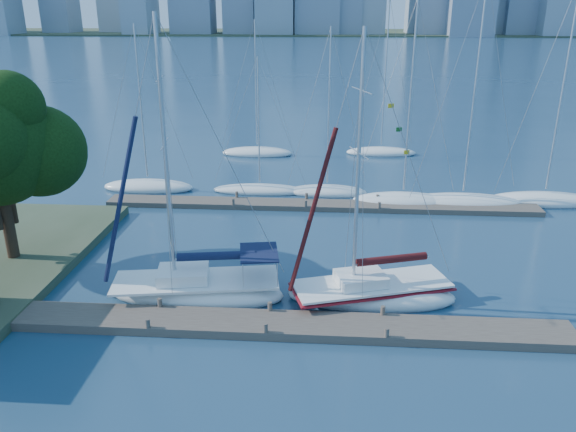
{
  "coord_description": "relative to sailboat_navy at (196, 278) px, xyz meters",
  "views": [
    {
      "loc": [
        2.38,
        -21.03,
        13.06
      ],
      "look_at": [
        0.59,
        4.0,
        3.77
      ],
      "focal_mm": 35.0,
      "sensor_mm": 36.0,
      "label": 1
    }
  ],
  "objects": [
    {
      "name": "bg_boat_0",
      "position": [
        -7.54,
        16.68,
        -0.79
      ],
      "size": [
        6.99,
        2.53,
        12.49
      ],
      "rotation": [
        0.0,
        0.0,
        0.03
      ],
      "color": "white",
      "rests_on": "ground"
    },
    {
      "name": "bg_boat_5",
      "position": [
        21.62,
        15.52,
        -0.76
      ],
      "size": [
        8.21,
        4.04,
        15.44
      ],
      "rotation": [
        0.0,
        0.0,
        0.21
      ],
      "color": "white",
      "rests_on": "ground"
    },
    {
      "name": "sailboat_maroon",
      "position": [
        8.31,
        0.34,
        -0.02
      ],
      "size": [
        8.35,
        4.88,
        12.98
      ],
      "rotation": [
        0.0,
        0.0,
        0.31
      ],
      "color": "white",
      "rests_on": "ground"
    },
    {
      "name": "bg_boat_7",
      "position": [
        11.2,
        29.17,
        -0.78
      ],
      "size": [
        6.86,
        4.65,
        14.4
      ],
      "rotation": [
        0.0,
        0.0,
        0.42
      ],
      "color": "white",
      "rests_on": "ground"
    },
    {
      "name": "far_shore",
      "position": [
        3.7,
        317.45,
        -1.06
      ],
      "size": [
        800.0,
        100.0,
        1.5
      ],
      "primitive_type": "cube",
      "color": "#38472D",
      "rests_on": "ground"
    },
    {
      "name": "bg_boat_6",
      "position": [
        -0.55,
        28.12,
        -0.79
      ],
      "size": [
        6.67,
        2.33,
        12.57
      ],
      "rotation": [
        0.0,
        0.0,
        0.01
      ],
      "color": "white",
      "rests_on": "ground"
    },
    {
      "name": "sailboat_navy",
      "position": [
        0.0,
        0.0,
        0.0
      ],
      "size": [
        8.71,
        4.03,
        13.56
      ],
      "rotation": [
        0.0,
        0.0,
        0.16
      ],
      "color": "white",
      "rests_on": "ground"
    },
    {
      "name": "bg_boat_2",
      "position": [
        6.14,
        16.54,
        -0.81
      ],
      "size": [
        6.23,
        3.29,
        12.28
      ],
      "rotation": [
        0.0,
        0.0,
        0.22
      ],
      "color": "white",
      "rests_on": "ground"
    },
    {
      "name": "ground",
      "position": [
        3.7,
        -2.55,
        -1.06
      ],
      "size": [
        700.0,
        700.0,
        0.0
      ],
      "primitive_type": "plane",
      "color": "#17304B",
      "rests_on": "ground"
    },
    {
      "name": "bg_boat_3",
      "position": [
        11.54,
        14.64,
        -0.76
      ],
      "size": [
        7.43,
        3.38,
        14.18
      ],
      "rotation": [
        0.0,
        0.0,
        0.13
      ],
      "color": "white",
      "rests_on": "ground"
    },
    {
      "name": "near_dock",
      "position": [
        3.7,
        -2.55,
        -0.86
      ],
      "size": [
        26.0,
        2.0,
        0.4
      ],
      "primitive_type": "cube",
      "color": "#4D4139",
      "rests_on": "ground"
    },
    {
      "name": "bg_boat_4",
      "position": [
        15.71,
        14.74,
        -0.77
      ],
      "size": [
        8.81,
        5.45,
        15.58
      ],
      "rotation": [
        0.0,
        0.0,
        0.39
      ],
      "color": "white",
      "rests_on": "ground"
    },
    {
      "name": "far_dock",
      "position": [
        5.7,
        13.45,
        -0.88
      ],
      "size": [
        30.0,
        1.8,
        0.36
      ],
      "primitive_type": "cube",
      "color": "#4D4139",
      "rests_on": "ground"
    },
    {
      "name": "bg_boat_1",
      "position": [
        1.08,
        16.6,
        -0.85
      ],
      "size": [
        7.28,
        2.89,
        10.26
      ],
      "rotation": [
        0.0,
        0.0,
        -0.15
      ],
      "color": "white",
      "rests_on": "ground"
    }
  ]
}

